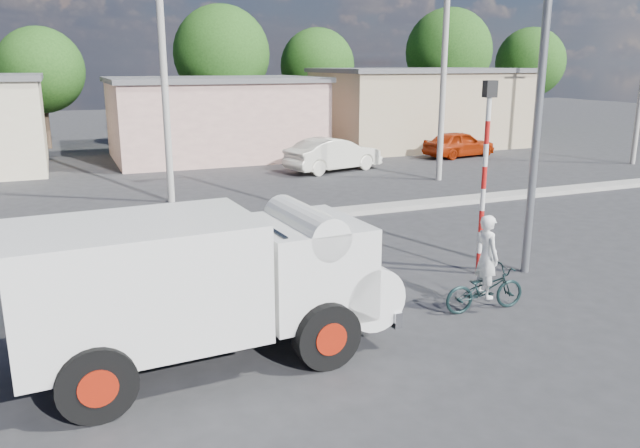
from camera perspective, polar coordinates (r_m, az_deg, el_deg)
name	(u,v)px	position (r m, az deg, el deg)	size (l,w,h in m)	color
ground_plane	(387,318)	(12.07, 6.15, -8.58)	(120.00, 120.00, 0.00)	#2A2A2C
median	(261,220)	(19.08, -5.46, 0.37)	(40.00, 0.80, 0.16)	#99968E
truck	(212,281)	(10.09, -9.88, -5.17)	(6.05, 2.66, 2.45)	black
bicycle	(485,289)	(12.63, 14.82, -5.76)	(0.59, 1.70, 0.89)	#16292A
cyclist	(486,271)	(12.51, 14.93, -4.17)	(0.59, 0.39, 1.63)	white
car_cream	(334,154)	(28.14, 1.24, 6.38)	(1.58, 4.52, 1.49)	silver
car_red	(459,144)	(33.20, 12.60, 7.16)	(1.59, 3.96, 1.35)	#9A2306
traffic_pole	(485,162)	(14.30, 14.86, 5.48)	(0.28, 0.18, 4.36)	red
streetlight	(538,51)	(14.51, 19.27, 14.69)	(2.34, 0.22, 9.00)	slate
building_row	(197,116)	(32.46, -11.20, 9.67)	(37.80, 7.30, 4.44)	beige
tree_row	(274,59)	(40.34, -4.24, 14.81)	(51.24, 7.43, 8.42)	#38281E
utility_poles	(310,81)	(23.37, -0.91, 12.91)	(35.40, 0.24, 8.00)	#99968E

